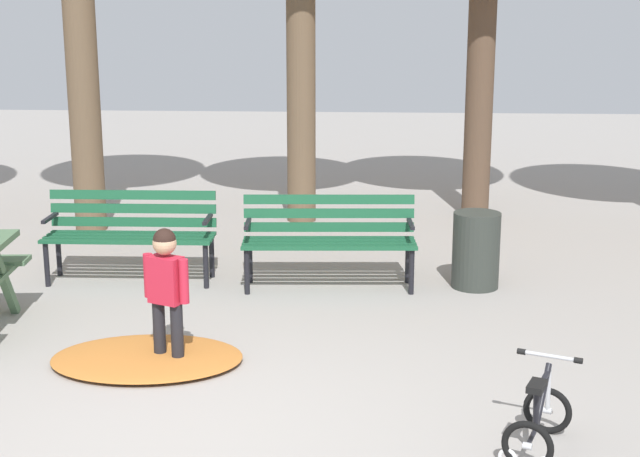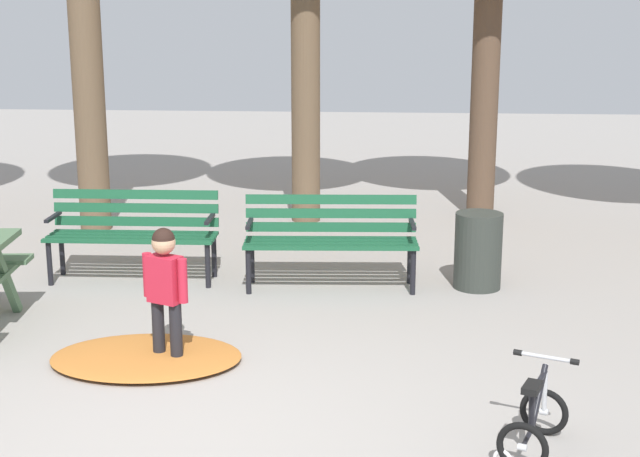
{
  "view_description": "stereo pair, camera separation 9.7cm",
  "coord_description": "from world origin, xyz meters",
  "px_view_note": "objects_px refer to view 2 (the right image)",
  "views": [
    {
      "loc": [
        1.14,
        -5.07,
        2.55
      ],
      "look_at": [
        0.69,
        1.99,
        0.85
      ],
      "focal_mm": 51.6,
      "sensor_mm": 36.0,
      "label": 1
    },
    {
      "loc": [
        1.23,
        -5.07,
        2.55
      ],
      "look_at": [
        0.69,
        1.99,
        0.85
      ],
      "focal_mm": 51.6,
      "sensor_mm": 36.0,
      "label": 2
    }
  ],
  "objects_px": {
    "child_standing": "(165,285)",
    "kids_bicycle": "(534,421)",
    "park_bench_left": "(331,233)",
    "trash_bin": "(478,251)",
    "park_bench_far_left": "(134,227)"
  },
  "relations": [
    {
      "from": "park_bench_left",
      "to": "trash_bin",
      "type": "distance_m",
      "value": 1.38
    },
    {
      "from": "kids_bicycle",
      "to": "trash_bin",
      "type": "relative_size",
      "value": 0.89
    },
    {
      "from": "park_bench_far_left",
      "to": "kids_bicycle",
      "type": "xyz_separation_m",
      "value": [
        3.3,
        -3.33,
        -0.31
      ]
    },
    {
      "from": "park_bench_left",
      "to": "trash_bin",
      "type": "xyz_separation_m",
      "value": [
        1.37,
        0.06,
        -0.15
      ]
    },
    {
      "from": "park_bench_far_left",
      "to": "trash_bin",
      "type": "xyz_separation_m",
      "value": [
        3.26,
        -0.04,
        -0.15
      ]
    },
    {
      "from": "child_standing",
      "to": "kids_bicycle",
      "type": "xyz_separation_m",
      "value": [
        2.48,
        -1.24,
        -0.4
      ]
    },
    {
      "from": "park_bench_left",
      "to": "kids_bicycle",
      "type": "relative_size",
      "value": 2.57
    },
    {
      "from": "park_bench_left",
      "to": "child_standing",
      "type": "xyz_separation_m",
      "value": [
        -1.07,
        -2.0,
        0.09
      ]
    },
    {
      "from": "park_bench_left",
      "to": "kids_bicycle",
      "type": "xyz_separation_m",
      "value": [
        1.4,
        -3.24,
        -0.31
      ]
    },
    {
      "from": "park_bench_left",
      "to": "child_standing",
      "type": "height_order",
      "value": "child_standing"
    },
    {
      "from": "park_bench_far_left",
      "to": "kids_bicycle",
      "type": "relative_size",
      "value": 2.55
    },
    {
      "from": "park_bench_left",
      "to": "kids_bicycle",
      "type": "bearing_deg",
      "value": -66.57
    },
    {
      "from": "park_bench_far_left",
      "to": "kids_bicycle",
      "type": "distance_m",
      "value": 4.7
    },
    {
      "from": "park_bench_far_left",
      "to": "park_bench_left",
      "type": "bearing_deg",
      "value": -2.83
    },
    {
      "from": "kids_bicycle",
      "to": "child_standing",
      "type": "bearing_deg",
      "value": 153.44
    }
  ]
}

